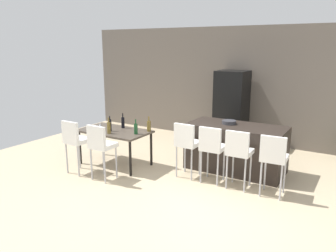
# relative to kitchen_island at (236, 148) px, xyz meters

# --- Properties ---
(ground_plane) EXTENTS (10.00, 10.00, 0.00)m
(ground_plane) POSITION_rel_kitchen_island_xyz_m (-0.25, -1.05, -0.46)
(ground_plane) COLOR #C6B28E
(back_wall) EXTENTS (10.00, 0.12, 2.90)m
(back_wall) POSITION_rel_kitchen_island_xyz_m (-0.25, 2.12, 0.99)
(back_wall) COLOR #665B51
(back_wall) RESTS_ON ground_plane
(kitchen_island) EXTENTS (1.88, 0.87, 0.92)m
(kitchen_island) POSITION_rel_kitchen_island_xyz_m (0.00, 0.00, 0.00)
(kitchen_island) COLOR black
(kitchen_island) RESTS_ON ground_plane
(bar_chair_left) EXTENTS (0.41, 0.41, 1.05)m
(bar_chair_left) POSITION_rel_kitchen_island_xyz_m (-0.66, -0.82, 0.24)
(bar_chair_left) COLOR white
(bar_chair_left) RESTS_ON ground_plane
(bar_chair_middle) EXTENTS (0.41, 0.41, 1.05)m
(bar_chair_middle) POSITION_rel_kitchen_island_xyz_m (-0.15, -0.82, 0.24)
(bar_chair_middle) COLOR white
(bar_chair_middle) RESTS_ON ground_plane
(bar_chair_right) EXTENTS (0.41, 0.41, 1.05)m
(bar_chair_right) POSITION_rel_kitchen_island_xyz_m (0.34, -0.82, 0.24)
(bar_chair_right) COLOR white
(bar_chair_right) RESTS_ON ground_plane
(bar_chair_far) EXTENTS (0.42, 0.42, 1.05)m
(bar_chair_far) POSITION_rel_kitchen_island_xyz_m (0.93, -0.82, 0.24)
(bar_chair_far) COLOR white
(bar_chair_far) RESTS_ON ground_plane
(dining_table) EXTENTS (1.44, 0.82, 0.74)m
(dining_table) POSITION_rel_kitchen_island_xyz_m (-2.25, -0.99, 0.21)
(dining_table) COLOR #4C4238
(dining_table) RESTS_ON ground_plane
(dining_chair_near) EXTENTS (0.41, 0.41, 1.05)m
(dining_chair_near) POSITION_rel_kitchen_island_xyz_m (-2.57, -1.76, 0.24)
(dining_chair_near) COLOR white
(dining_chair_near) RESTS_ON ground_plane
(dining_chair_far) EXTENTS (0.40, 0.40, 1.05)m
(dining_chair_far) POSITION_rel_kitchen_island_xyz_m (-1.92, -1.76, 0.24)
(dining_chair_far) COLOR white
(dining_chair_far) RESTS_ON ground_plane
(wine_bottle_near) EXTENTS (0.06, 0.06, 0.31)m
(wine_bottle_near) POSITION_rel_kitchen_island_xyz_m (-2.27, -1.09, 0.41)
(wine_bottle_near) COLOR black
(wine_bottle_near) RESTS_ON dining_table
(wine_bottle_right) EXTENTS (0.08, 0.08, 0.31)m
(wine_bottle_right) POSITION_rel_kitchen_island_xyz_m (-1.60, -0.69, 0.39)
(wine_bottle_right) COLOR brown
(wine_bottle_right) RESTS_ON dining_table
(wine_bottle_left) EXTENTS (0.07, 0.07, 0.32)m
(wine_bottle_left) POSITION_rel_kitchen_island_xyz_m (-2.17, -1.24, 0.40)
(wine_bottle_left) COLOR brown
(wine_bottle_left) RESTS_ON dining_table
(wine_bottle_middle) EXTENTS (0.07, 0.07, 0.30)m
(wine_bottle_middle) POSITION_rel_kitchen_island_xyz_m (-1.69, -1.00, 0.39)
(wine_bottle_middle) COLOR #194723
(wine_bottle_middle) RESTS_ON dining_table
(wine_bottle_corner) EXTENTS (0.07, 0.07, 0.31)m
(wine_bottle_corner) POSITION_rel_kitchen_island_xyz_m (-2.23, -0.74, 0.40)
(wine_bottle_corner) COLOR black
(wine_bottle_corner) RESTS_ON dining_table
(wine_glass_far) EXTENTS (0.07, 0.07, 0.17)m
(wine_glass_far) POSITION_rel_kitchen_island_xyz_m (-2.44, -1.20, 0.40)
(wine_glass_far) COLOR silver
(wine_glass_far) RESTS_ON dining_table
(refrigerator) EXTENTS (0.72, 0.68, 1.84)m
(refrigerator) POSITION_rel_kitchen_island_xyz_m (-0.76, 1.68, 0.46)
(refrigerator) COLOR black
(refrigerator) RESTS_ON ground_plane
(fruit_bowl) EXTENTS (0.28, 0.28, 0.07)m
(fruit_bowl) POSITION_rel_kitchen_island_xyz_m (-0.18, 0.04, 0.50)
(fruit_bowl) COLOR #333338
(fruit_bowl) RESTS_ON kitchen_island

